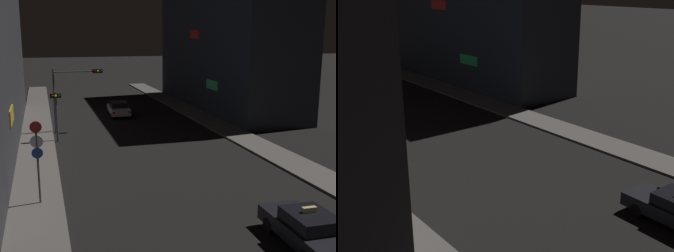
{
  "view_description": "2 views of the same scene",
  "coord_description": "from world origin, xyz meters",
  "views": [
    {
      "loc": [
        -7.06,
        -6.36,
        7.84
      ],
      "look_at": [
        -0.25,
        16.55,
        2.72
      ],
      "focal_mm": 45.74,
      "sensor_mm": 36.0,
      "label": 1
    },
    {
      "loc": [
        -14.0,
        -2.22,
        9.94
      ],
      "look_at": [
        1.35,
        17.05,
        1.92
      ],
      "focal_mm": 47.09,
      "sensor_mm": 36.0,
      "label": 2
    }
  ],
  "objects": [
    {
      "name": "sign_pole_left",
      "position": [
        -7.42,
        13.42,
        2.48
      ],
      "size": [
        0.58,
        0.1,
        3.89
      ],
      "color": "#47474C",
      "rests_on": "sidewalk_left"
    },
    {
      "name": "sidewalk_right",
      "position": [
        7.6,
        29.42,
        0.06
      ],
      "size": [
        2.47,
        62.85,
        0.13
      ],
      "primitive_type": "cube",
      "color": "#5B5651",
      "rests_on": "ground_plane"
    },
    {
      "name": "far_car",
      "position": [
        0.1,
        34.72,
        0.73
      ],
      "size": [
        1.99,
        4.52,
        1.42
      ],
      "color": "silver",
      "rests_on": "ground_plane"
    }
  ]
}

